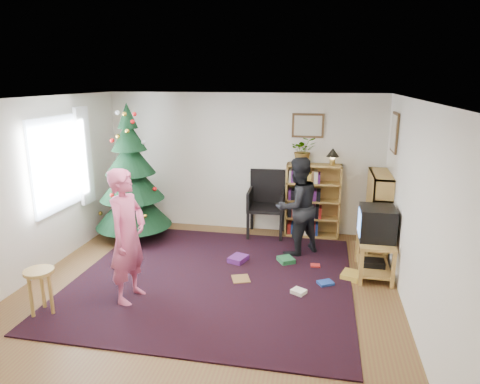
% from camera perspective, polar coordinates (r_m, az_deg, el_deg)
% --- Properties ---
extents(floor, '(5.00, 5.00, 0.00)m').
position_cam_1_polar(floor, '(5.90, -4.29, -12.78)').
color(floor, brown).
rests_on(floor, ground).
extents(ceiling, '(5.00, 5.00, 0.00)m').
position_cam_1_polar(ceiling, '(5.23, -4.83, 12.25)').
color(ceiling, white).
rests_on(ceiling, wall_back).
extents(wall_back, '(5.00, 0.02, 2.50)m').
position_cam_1_polar(wall_back, '(7.81, 0.37, 3.92)').
color(wall_back, silver).
rests_on(wall_back, floor).
extents(wall_front, '(5.00, 0.02, 2.50)m').
position_cam_1_polar(wall_front, '(3.26, -16.65, -12.91)').
color(wall_front, silver).
rests_on(wall_front, floor).
extents(wall_left, '(0.02, 5.00, 2.50)m').
position_cam_1_polar(wall_left, '(6.55, -26.11, 0.23)').
color(wall_left, silver).
rests_on(wall_left, floor).
extents(wall_right, '(0.02, 5.00, 2.50)m').
position_cam_1_polar(wall_right, '(5.36, 22.21, -2.37)').
color(wall_right, silver).
rests_on(wall_right, floor).
extents(rug, '(3.80, 3.60, 0.02)m').
position_cam_1_polar(rug, '(6.16, -3.54, -11.43)').
color(rug, black).
rests_on(rug, floor).
extents(window_pane, '(0.04, 1.20, 1.40)m').
position_cam_1_polar(window_pane, '(6.96, -23.23, 3.44)').
color(window_pane, silver).
rests_on(window_pane, wall_left).
extents(curtain, '(0.06, 0.35, 1.60)m').
position_cam_1_polar(curtain, '(7.52, -20.02, 4.52)').
color(curtain, white).
rests_on(curtain, wall_left).
extents(picture_back, '(0.55, 0.03, 0.42)m').
position_cam_1_polar(picture_back, '(7.55, 9.05, 8.74)').
color(picture_back, '#4C3319').
rests_on(picture_back, wall_back).
extents(picture_right, '(0.03, 0.50, 0.60)m').
position_cam_1_polar(picture_right, '(6.91, 19.93, 7.47)').
color(picture_right, '#4C3319').
rests_on(picture_right, wall_right).
extents(christmas_tree, '(1.30, 1.30, 2.36)m').
position_cam_1_polar(christmas_tree, '(7.54, -14.24, 0.99)').
color(christmas_tree, '#3F2816').
rests_on(christmas_tree, rug).
extents(bookshelf_back, '(0.95, 0.30, 1.30)m').
position_cam_1_polar(bookshelf_back, '(7.66, 9.68, -1.02)').
color(bookshelf_back, olive).
rests_on(bookshelf_back, floor).
extents(bookshelf_right, '(0.30, 0.95, 1.30)m').
position_cam_1_polar(bookshelf_right, '(7.22, 17.90, -2.53)').
color(bookshelf_right, olive).
rests_on(bookshelf_right, floor).
extents(tv_stand, '(0.47, 0.85, 0.55)m').
position_cam_1_polar(tv_stand, '(6.45, 17.49, -7.81)').
color(tv_stand, olive).
rests_on(tv_stand, floor).
extents(crt_tv, '(0.48, 0.52, 0.46)m').
position_cam_1_polar(crt_tv, '(6.30, 17.78, -3.97)').
color(crt_tv, black).
rests_on(crt_tv, tv_stand).
extents(armchair, '(0.66, 0.66, 1.15)m').
position_cam_1_polar(armchair, '(7.69, 3.62, -1.03)').
color(armchair, black).
rests_on(armchair, rug).
extents(stool, '(0.34, 0.34, 0.57)m').
position_cam_1_polar(stool, '(5.65, -25.14, -10.58)').
color(stool, olive).
rests_on(stool, floor).
extents(person_standing, '(0.49, 0.67, 1.71)m').
position_cam_1_polar(person_standing, '(5.47, -14.77, -5.74)').
color(person_standing, '#C74F75').
rests_on(person_standing, rug).
extents(person_by_chair, '(0.97, 0.95, 1.57)m').
position_cam_1_polar(person_by_chair, '(6.80, 7.62, -1.92)').
color(person_by_chair, black).
rests_on(person_by_chair, rug).
extents(potted_plant, '(0.50, 0.46, 0.48)m').
position_cam_1_polar(potted_plant, '(7.48, 8.44, 5.51)').
color(potted_plant, gray).
rests_on(potted_plant, bookshelf_back).
extents(table_lamp, '(0.22, 0.22, 0.29)m').
position_cam_1_polar(table_lamp, '(7.48, 12.27, 5.02)').
color(table_lamp, '#A57F33').
rests_on(table_lamp, bookshelf_back).
extents(floor_clutter, '(1.88, 1.16, 0.08)m').
position_cam_1_polar(floor_clutter, '(6.29, 7.07, -10.63)').
color(floor_clutter, '#A51E19').
rests_on(floor_clutter, rug).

